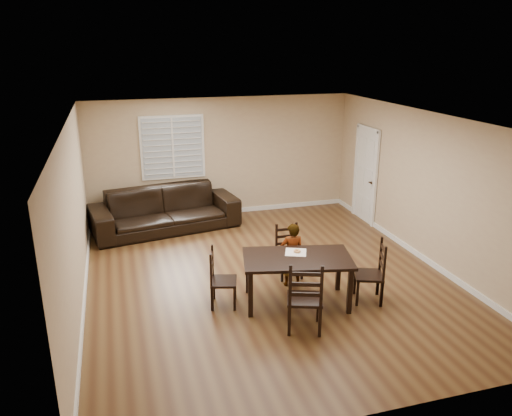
{
  "coord_description": "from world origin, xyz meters",
  "views": [
    {
      "loc": [
        -2.34,
        -7.4,
        3.84
      ],
      "look_at": [
        0.03,
        0.78,
        1.0
      ],
      "focal_mm": 35.0,
      "sensor_mm": 36.0,
      "label": 1
    }
  ],
  "objects_px": {
    "dining_table": "(297,263)",
    "sofa": "(165,210)",
    "chair_far": "(305,302)",
    "donut": "(297,251)",
    "chair_left": "(216,280)",
    "child": "(292,255)",
    "chair_right": "(377,274)",
    "chair_near": "(287,252)"
  },
  "relations": [
    {
      "from": "dining_table",
      "to": "sofa",
      "type": "height_order",
      "value": "sofa"
    },
    {
      "from": "chair_far",
      "to": "donut",
      "type": "relative_size",
      "value": 9.66
    },
    {
      "from": "donut",
      "to": "sofa",
      "type": "distance_m",
      "value": 3.97
    },
    {
      "from": "dining_table",
      "to": "chair_left",
      "type": "height_order",
      "value": "chair_left"
    },
    {
      "from": "chair_left",
      "to": "child",
      "type": "relative_size",
      "value": 0.85
    },
    {
      "from": "chair_right",
      "to": "donut",
      "type": "bearing_deg",
      "value": -90.67
    },
    {
      "from": "chair_far",
      "to": "chair_left",
      "type": "relative_size",
      "value": 1.16
    },
    {
      "from": "child",
      "to": "sofa",
      "type": "relative_size",
      "value": 0.36
    },
    {
      "from": "sofa",
      "to": "donut",
      "type": "bearing_deg",
      "value": -75.47
    },
    {
      "from": "dining_table",
      "to": "child",
      "type": "xyz_separation_m",
      "value": [
        0.13,
        0.58,
        -0.13
      ]
    },
    {
      "from": "chair_left",
      "to": "dining_table",
      "type": "bearing_deg",
      "value": -87.43
    },
    {
      "from": "chair_right",
      "to": "sofa",
      "type": "xyz_separation_m",
      "value": [
        -2.78,
        4.06,
        -0.0
      ]
    },
    {
      "from": "child",
      "to": "sofa",
      "type": "xyz_separation_m",
      "value": [
        -1.7,
        3.2,
        -0.1
      ]
    },
    {
      "from": "chair_far",
      "to": "donut",
      "type": "distance_m",
      "value": 1.1
    },
    {
      "from": "chair_left",
      "to": "chair_right",
      "type": "xyz_separation_m",
      "value": [
        2.4,
        -0.55,
        0.03
      ]
    },
    {
      "from": "chair_far",
      "to": "child",
      "type": "distance_m",
      "value": 1.46
    },
    {
      "from": "donut",
      "to": "chair_right",
      "type": "bearing_deg",
      "value": -21.76
    },
    {
      "from": "chair_left",
      "to": "chair_right",
      "type": "height_order",
      "value": "chair_right"
    },
    {
      "from": "chair_near",
      "to": "chair_far",
      "type": "height_order",
      "value": "chair_far"
    },
    {
      "from": "chair_far",
      "to": "chair_left",
      "type": "distance_m",
      "value": 1.5
    },
    {
      "from": "chair_left",
      "to": "donut",
      "type": "distance_m",
      "value": 1.31
    },
    {
      "from": "chair_right",
      "to": "sofa",
      "type": "height_order",
      "value": "chair_right"
    },
    {
      "from": "dining_table",
      "to": "chair_near",
      "type": "xyz_separation_m",
      "value": [
        0.2,
        1.0,
        -0.26
      ]
    },
    {
      "from": "chair_left",
      "to": "chair_far",
      "type": "bearing_deg",
      "value": -122.99
    },
    {
      "from": "chair_right",
      "to": "child",
      "type": "bearing_deg",
      "value": -107.44
    },
    {
      "from": "chair_left",
      "to": "child",
      "type": "xyz_separation_m",
      "value": [
        1.32,
        0.31,
        0.12
      ]
    },
    {
      "from": "dining_table",
      "to": "chair_right",
      "type": "xyz_separation_m",
      "value": [
        1.2,
        -0.28,
        -0.22
      ]
    },
    {
      "from": "chair_near",
      "to": "child",
      "type": "distance_m",
      "value": 0.45
    },
    {
      "from": "chair_left",
      "to": "sofa",
      "type": "distance_m",
      "value": 3.53
    },
    {
      "from": "donut",
      "to": "sofa",
      "type": "bearing_deg",
      "value": 114.39
    },
    {
      "from": "chair_left",
      "to": "donut",
      "type": "relative_size",
      "value": 8.37
    },
    {
      "from": "sofa",
      "to": "chair_left",
      "type": "bearing_deg",
      "value": -93.75
    },
    {
      "from": "chair_right",
      "to": "chair_far",
      "type": "bearing_deg",
      "value": -47.07
    },
    {
      "from": "chair_near",
      "to": "donut",
      "type": "distance_m",
      "value": 0.92
    },
    {
      "from": "dining_table",
      "to": "donut",
      "type": "bearing_deg",
      "value": 83.66
    },
    {
      "from": "chair_left",
      "to": "sofa",
      "type": "relative_size",
      "value": 0.3
    },
    {
      "from": "chair_far",
      "to": "sofa",
      "type": "relative_size",
      "value": 0.35
    },
    {
      "from": "chair_far",
      "to": "chair_right",
      "type": "xyz_separation_m",
      "value": [
        1.41,
        0.56,
        -0.03
      ]
    },
    {
      "from": "child",
      "to": "chair_right",
      "type": "bearing_deg",
      "value": 146.06
    },
    {
      "from": "donut",
      "to": "child",
      "type": "bearing_deg",
      "value": 80.5
    },
    {
      "from": "chair_right",
      "to": "chair_left",
      "type": "bearing_deg",
      "value": -81.83
    },
    {
      "from": "dining_table",
      "to": "child",
      "type": "relative_size",
      "value": 1.64
    }
  ]
}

